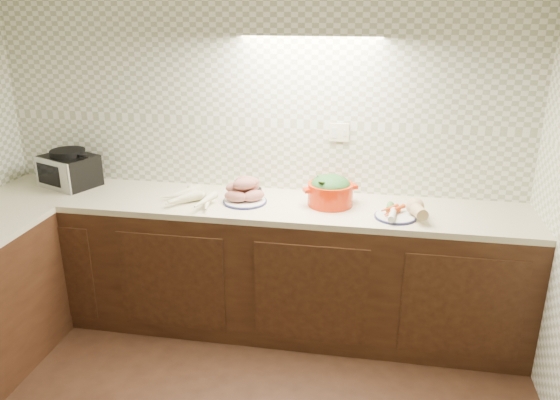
% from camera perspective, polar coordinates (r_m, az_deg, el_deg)
% --- Properties ---
extents(room, '(3.60, 3.60, 2.60)m').
position_cam_1_polar(room, '(1.98, -13.63, 4.74)').
color(room, black).
rests_on(room, ground).
extents(counter, '(3.60, 3.60, 0.90)m').
position_cam_1_polar(counter, '(3.30, -18.35, -11.73)').
color(counter, black).
rests_on(counter, ground).
extents(toaster_oven, '(0.45, 0.40, 0.26)m').
position_cam_1_polar(toaster_oven, '(4.12, -21.18, 3.03)').
color(toaster_oven, black).
rests_on(toaster_oven, counter).
extents(parsnip_pile, '(0.42, 0.35, 0.09)m').
position_cam_1_polar(parsnip_pile, '(3.61, -9.62, 0.42)').
color(parsnip_pile, beige).
rests_on(parsnip_pile, counter).
extents(sweet_potato_plate, '(0.29, 0.29, 0.17)m').
position_cam_1_polar(sweet_potato_plate, '(3.54, -3.71, 0.83)').
color(sweet_potato_plate, '#191B46').
rests_on(sweet_potato_plate, counter).
extents(onion_bowl, '(0.14, 0.14, 0.11)m').
position_cam_1_polar(onion_bowl, '(3.66, -3.04, 1.02)').
color(onion_bowl, black).
rests_on(onion_bowl, counter).
extents(dutch_oven, '(0.38, 0.38, 0.20)m').
position_cam_1_polar(dutch_oven, '(3.49, 5.29, 1.00)').
color(dutch_oven, red).
rests_on(dutch_oven, counter).
extents(veg_plate, '(0.31, 0.29, 0.12)m').
position_cam_1_polar(veg_plate, '(3.38, 12.87, -1.08)').
color(veg_plate, '#191B46').
rests_on(veg_plate, counter).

